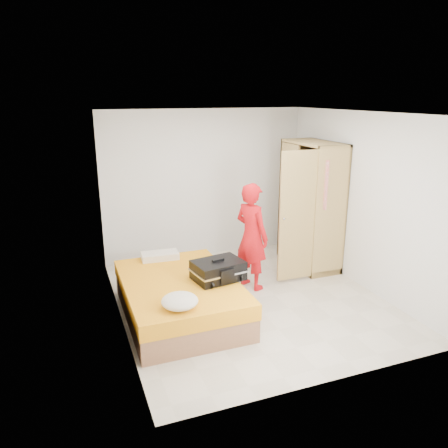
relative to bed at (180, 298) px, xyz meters
name	(u,v)px	position (x,y,z in m)	size (l,w,h in m)	color
room	(251,212)	(1.05, 0.09, 1.05)	(4.00, 4.02, 2.60)	beige
bed	(180,298)	(0.00, 0.00, 0.00)	(1.42, 2.02, 0.50)	#9B6946
wardrobe	(310,209)	(2.50, 0.95, 0.75)	(1.17, 1.20, 2.10)	tan
person	(252,236)	(1.25, 0.50, 0.55)	(0.59, 0.39, 1.61)	red
suitcase	(218,270)	(0.49, -0.14, 0.37)	(0.72, 0.58, 0.28)	black
round_cushion	(180,301)	(-0.19, -0.73, 0.33)	(0.42, 0.42, 0.16)	beige
pillow	(160,256)	(-0.06, 0.85, 0.30)	(0.53, 0.27, 0.10)	beige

